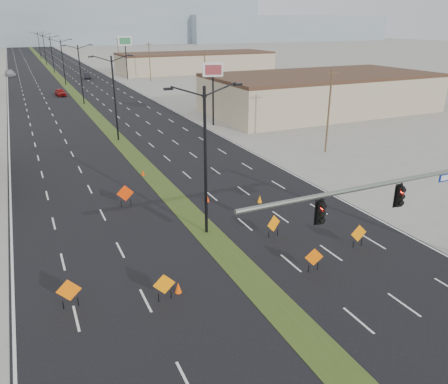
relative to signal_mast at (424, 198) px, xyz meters
name	(u,v)px	position (x,y,z in m)	size (l,w,h in m)	color
ground	(307,338)	(-8.56, -2.00, -4.79)	(600.00, 600.00, 0.00)	gray
road_surface	(64,83)	(-8.56, 98.00, -4.79)	(25.00, 400.00, 0.02)	black
median_strip	(64,83)	(-8.56, 98.00, -4.79)	(2.00, 400.00, 0.04)	#2F4017
building_se_near	(321,94)	(25.44, 43.00, -2.04)	(36.00, 18.00, 5.50)	tan
building_se_far	(196,63)	(29.44, 108.00, -2.29)	(44.00, 16.00, 5.00)	tan
mesa_center	(91,21)	(31.44, 298.00, 9.21)	(220.00, 50.00, 28.00)	gray
mesa_east	(282,28)	(171.44, 288.00, 4.21)	(160.00, 50.00, 18.00)	gray
signal_mast	(424,198)	(0.00, 0.00, 0.00)	(16.30, 0.60, 8.00)	slate
streetlight_0	(205,158)	(-8.56, 10.00, 0.63)	(5.15, 0.24, 10.02)	black
streetlight_1	(115,96)	(-8.56, 38.00, 0.63)	(5.15, 0.24, 10.02)	black
streetlight_2	(81,73)	(-8.56, 66.00, 0.63)	(5.15, 0.24, 10.02)	black
streetlight_3	(63,61)	(-8.56, 94.00, 0.63)	(5.15, 0.24, 10.02)	black
streetlight_4	(52,53)	(-8.56, 122.00, 0.63)	(5.15, 0.24, 10.02)	black
streetlight_5	(44,48)	(-8.56, 150.00, 0.63)	(5.15, 0.24, 10.02)	black
streetlight_6	(39,44)	(-8.56, 178.00, 0.63)	(5.15, 0.24, 10.02)	black
utility_pole_0	(329,110)	(11.44, 23.00, -0.12)	(1.60, 0.20, 9.00)	#4C3823
utility_pole_1	(205,76)	(11.44, 58.00, -0.12)	(1.60, 0.20, 9.00)	#4C3823
utility_pole_2	(150,61)	(11.44, 93.00, -0.12)	(1.60, 0.20, 9.00)	#4C3823
utility_pole_3	(118,53)	(11.44, 128.00, -0.12)	(1.60, 0.20, 9.00)	#4C3823
car_left	(60,92)	(-11.35, 77.45, -4.09)	(1.65, 4.09, 1.39)	maroon
car_mid	(87,76)	(-2.15, 103.99, -4.11)	(1.44, 4.12, 1.36)	black
car_far	(10,73)	(-20.06, 118.60, -4.02)	(2.17, 5.34, 1.55)	#9EA1A7
construction_sign_0	(69,291)	(-18.16, 5.07, -3.82)	(1.24, 0.21, 1.65)	#FF6905
construction_sign_1	(164,285)	(-13.60, 3.65, -3.88)	(1.16, 0.18, 1.56)	orange
construction_sign_2	(125,194)	(-12.52, 16.99, -3.75)	(1.32, 0.18, 1.77)	#E73504
construction_sign_3	(274,224)	(-4.70, 7.49, -3.86)	(1.16, 0.36, 1.59)	orange
construction_sign_4	(314,258)	(-4.84, 2.73, -3.93)	(1.08, 0.35, 1.48)	#FA6405
construction_sign_5	(359,234)	(-0.48, 3.96, -3.87)	(1.18, 0.10, 1.57)	orange
cone_0	(178,288)	(-12.74, 3.98, -4.47)	(0.38, 0.38, 0.64)	#EB4C04
cone_1	(207,198)	(-6.35, 15.09, -4.49)	(0.37, 0.37, 0.61)	#FF3105
cone_2	(260,199)	(-2.57, 13.13, -4.48)	(0.38, 0.38, 0.63)	orange
cone_3	(143,173)	(-9.36, 23.63, -4.50)	(0.35, 0.35, 0.58)	red
pole_sign_east_near	(213,75)	(5.44, 40.71, 2.12)	(2.77, 1.14, 8.54)	black
pole_sign_east_far	(125,44)	(7.08, 98.89, 3.73)	(3.39, 1.01, 10.37)	black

